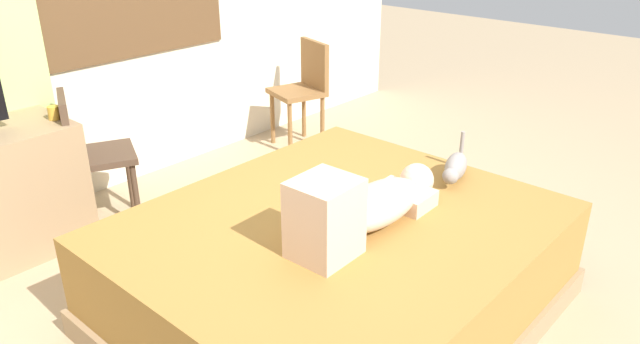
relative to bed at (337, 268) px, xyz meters
The scene contains 8 objects.
ground_plane 0.27m from the bed, 57.68° to the right, with size 16.00×16.00×0.00m, color tan.
bed is the anchor object (origin of this frame).
person_lying 0.41m from the bed, 83.24° to the right, with size 0.94×0.29×0.34m.
cat 0.84m from the bed, 12.87° to the right, with size 0.34×0.19×0.21m.
cup 1.86m from the bed, 105.11° to the left, with size 0.06×0.06×0.08m, color gold.
chair_by_desk 1.75m from the bed, 100.30° to the left, with size 0.50×0.50×0.86m.
chair_spare 2.32m from the bed, 46.96° to the left, with size 0.47×0.47×0.86m.
curtain_left 2.35m from the bed, 104.04° to the left, with size 0.44×0.06×2.39m, color #ADCC75.
Camera 1 is at (-1.92, -1.51, 1.88)m, focal length 33.67 mm.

